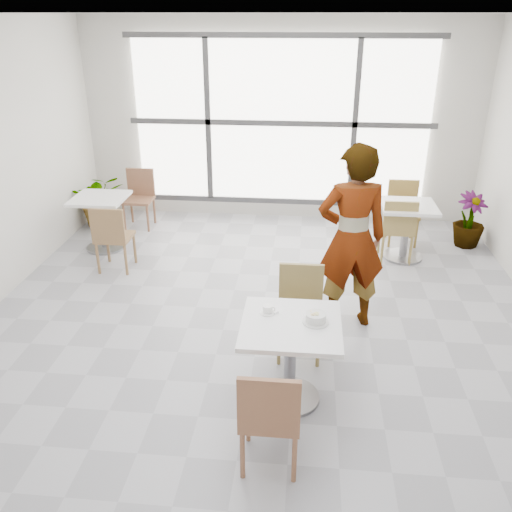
# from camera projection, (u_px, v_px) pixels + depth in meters

# --- Properties ---
(floor) EXTENTS (7.00, 7.00, 0.00)m
(floor) POSITION_uv_depth(u_px,v_px,m) (259.00, 332.00, 5.49)
(floor) COLOR #9E9EA5
(floor) RESTS_ON ground
(ceiling) EXTENTS (7.00, 7.00, 0.00)m
(ceiling) POSITION_uv_depth(u_px,v_px,m) (260.00, 13.00, 4.25)
(ceiling) COLOR white
(ceiling) RESTS_ON ground
(wall_back) EXTENTS (6.00, 0.00, 6.00)m
(wall_back) POSITION_uv_depth(u_px,v_px,m) (281.00, 122.00, 8.04)
(wall_back) COLOR silver
(wall_back) RESTS_ON ground
(window) EXTENTS (4.60, 0.07, 2.52)m
(window) POSITION_uv_depth(u_px,v_px,m) (281.00, 123.00, 7.98)
(window) COLOR white
(window) RESTS_ON ground
(main_table) EXTENTS (0.80, 0.80, 0.75)m
(main_table) POSITION_uv_depth(u_px,v_px,m) (290.00, 347.00, 4.33)
(main_table) COLOR white
(main_table) RESTS_ON ground
(chair_near) EXTENTS (0.42, 0.42, 0.87)m
(chair_near) POSITION_uv_depth(u_px,v_px,m) (270.00, 414.00, 3.64)
(chair_near) COLOR #905D40
(chair_near) RESTS_ON ground
(chair_far) EXTENTS (0.42, 0.42, 0.87)m
(chair_far) POSITION_uv_depth(u_px,v_px,m) (300.00, 304.00, 5.01)
(chair_far) COLOR olive
(chair_far) RESTS_ON ground
(oatmeal_bowl) EXTENTS (0.21, 0.21, 0.09)m
(oatmeal_bowl) POSITION_uv_depth(u_px,v_px,m) (316.00, 318.00, 4.23)
(oatmeal_bowl) COLOR silver
(oatmeal_bowl) RESTS_ON main_table
(coffee_cup) EXTENTS (0.16, 0.13, 0.07)m
(coffee_cup) POSITION_uv_depth(u_px,v_px,m) (268.00, 310.00, 4.37)
(coffee_cup) COLOR white
(coffee_cup) RESTS_ON main_table
(person) EXTENTS (0.77, 0.57, 1.92)m
(person) POSITION_uv_depth(u_px,v_px,m) (352.00, 238.00, 5.28)
(person) COLOR black
(person) RESTS_ON ground
(bg_table_left) EXTENTS (0.70, 0.70, 0.75)m
(bg_table_left) POSITION_uv_depth(u_px,v_px,m) (102.00, 215.00, 7.25)
(bg_table_left) COLOR white
(bg_table_left) RESTS_ON ground
(bg_table_right) EXTENTS (0.70, 0.70, 0.75)m
(bg_table_right) POSITION_uv_depth(u_px,v_px,m) (406.00, 224.00, 6.97)
(bg_table_right) COLOR white
(bg_table_right) RESTS_ON ground
(bg_chair_left_near) EXTENTS (0.42, 0.42, 0.87)m
(bg_chair_left_near) POSITION_uv_depth(u_px,v_px,m) (112.00, 234.00, 6.59)
(bg_chair_left_near) COLOR olive
(bg_chair_left_near) RESTS_ON ground
(bg_chair_left_far) EXTENTS (0.42, 0.42, 0.87)m
(bg_chair_left_far) POSITION_uv_depth(u_px,v_px,m) (139.00, 194.00, 8.07)
(bg_chair_left_far) COLOR brown
(bg_chair_left_far) RESTS_ON ground
(bg_chair_right_near) EXTENTS (0.42, 0.42, 0.87)m
(bg_chair_right_near) POSITION_uv_depth(u_px,v_px,m) (398.00, 226.00, 6.84)
(bg_chair_right_near) COLOR olive
(bg_chair_right_near) RESTS_ON ground
(bg_chair_right_far) EXTENTS (0.42, 0.42, 0.87)m
(bg_chair_right_far) POSITION_uv_depth(u_px,v_px,m) (403.00, 207.00, 7.51)
(bg_chair_right_far) COLOR #A27E3A
(bg_chair_right_far) RESTS_ON ground
(plant_left) EXTENTS (0.92, 0.86, 0.82)m
(plant_left) POSITION_uv_depth(u_px,v_px,m) (100.00, 200.00, 8.09)
(plant_left) COLOR #4E8B48
(plant_left) RESTS_ON ground
(plant_right) EXTENTS (0.57, 0.57, 0.77)m
(plant_right) POSITION_uv_depth(u_px,v_px,m) (469.00, 220.00, 7.38)
(plant_right) COLOR #467131
(plant_right) RESTS_ON ground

